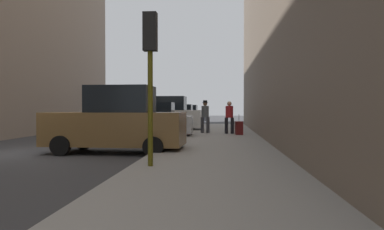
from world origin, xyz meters
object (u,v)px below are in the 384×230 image
(parked_silver_sedan, at_px, (151,121))
(pedestrian_in_red_jacket, at_px, (229,116))
(parked_blue_sedan, at_px, (178,116))
(parked_gray_coupe, at_px, (186,115))
(parked_white_van, at_px, (167,115))
(parked_bronze_suv, at_px, (117,122))
(traffic_light, at_px, (150,55))
(rolling_suitcase, at_px, (239,128))
(pedestrian_with_beanie, at_px, (205,115))
(fire_hydrant, at_px, (188,128))

(parked_silver_sedan, height_order, pedestrian_in_red_jacket, pedestrian_in_red_jacket)
(parked_silver_sedan, bearing_deg, parked_blue_sedan, 90.00)
(pedestrian_in_red_jacket, bearing_deg, parked_gray_coupe, 103.69)
(parked_white_van, relative_size, pedestrian_in_red_jacket, 2.72)
(parked_bronze_suv, xyz_separation_m, traffic_light, (1.85, -3.63, 1.73))
(rolling_suitcase, bearing_deg, pedestrian_in_red_jacket, 123.70)
(parked_bronze_suv, relative_size, pedestrian_with_beanie, 2.62)
(rolling_suitcase, bearing_deg, parked_gray_coupe, 104.65)
(rolling_suitcase, bearing_deg, parked_silver_sedan, -170.52)
(parked_white_van, xyz_separation_m, fire_hydrant, (1.80, -4.66, -0.54))
(parked_blue_sedan, bearing_deg, parked_white_van, -90.00)
(parked_blue_sedan, relative_size, pedestrian_in_red_jacket, 2.47)
(fire_hydrant, relative_size, traffic_light, 0.20)
(parked_gray_coupe, bearing_deg, traffic_light, -86.11)
(pedestrian_with_beanie, bearing_deg, parked_silver_sedan, -142.66)
(parked_bronze_suv, height_order, rolling_suitcase, parked_bronze_suv)
(traffic_light, bearing_deg, parked_bronze_suv, 117.06)
(parked_white_van, relative_size, fire_hydrant, 6.60)
(parked_white_van, bearing_deg, parked_bronze_suv, -90.00)
(parked_bronze_suv, distance_m, parked_gray_coupe, 23.65)
(parked_white_van, relative_size, parked_gray_coupe, 1.09)
(parked_silver_sedan, xyz_separation_m, parked_gray_coupe, (-0.00, 17.51, 0.00))
(parked_white_van, height_order, pedestrian_in_red_jacket, parked_white_van)
(pedestrian_in_red_jacket, height_order, rolling_suitcase, pedestrian_in_red_jacket)
(parked_bronze_suv, xyz_separation_m, fire_hydrant, (1.80, 6.80, -0.54))
(pedestrian_in_red_jacket, bearing_deg, rolling_suitcase, -56.30)
(traffic_light, bearing_deg, fire_hydrant, 90.27)
(parked_silver_sedan, distance_m, traffic_light, 10.12)
(parked_silver_sedan, relative_size, rolling_suitcase, 4.08)
(parked_gray_coupe, bearing_deg, parked_silver_sedan, -90.00)
(parked_silver_sedan, relative_size, parked_white_van, 0.91)
(parked_white_van, distance_m, fire_hydrant, 5.02)
(pedestrian_in_red_jacket, bearing_deg, parked_silver_sedan, -159.74)
(pedestrian_in_red_jacket, bearing_deg, pedestrian_with_beanie, 157.42)
(parked_silver_sedan, height_order, fire_hydrant, parked_silver_sedan)
(fire_hydrant, relative_size, rolling_suitcase, 0.68)
(parked_gray_coupe, relative_size, pedestrian_in_red_jacket, 2.49)
(parked_gray_coupe, bearing_deg, parked_white_van, -90.00)
(rolling_suitcase, bearing_deg, traffic_light, -103.57)
(parked_white_van, height_order, pedestrian_with_beanie, parked_white_van)
(parked_bronze_suv, relative_size, parked_blue_sedan, 1.10)
(parked_bronze_suv, distance_m, fire_hydrant, 7.05)
(parked_silver_sedan, distance_m, rolling_suitcase, 4.46)
(parked_white_van, bearing_deg, parked_silver_sedan, -90.00)
(parked_silver_sedan, distance_m, parked_white_van, 5.32)
(parked_blue_sedan, bearing_deg, traffic_light, -85.03)
(parked_blue_sedan, height_order, pedestrian_in_red_jacket, pedestrian_in_red_jacket)
(pedestrian_with_beanie, bearing_deg, pedestrian_in_red_jacket, -22.58)
(traffic_light, xyz_separation_m, pedestrian_in_red_jacket, (2.06, 11.21, -1.65))
(pedestrian_in_red_jacket, xyz_separation_m, rolling_suitcase, (0.47, -0.71, -0.61))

